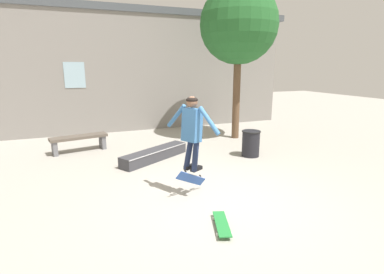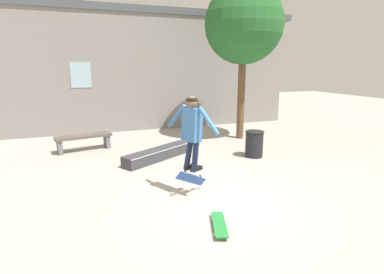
# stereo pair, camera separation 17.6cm
# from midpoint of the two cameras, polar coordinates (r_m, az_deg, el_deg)

# --- Properties ---
(ground_plane) EXTENTS (40.00, 40.00, 0.00)m
(ground_plane) POSITION_cam_midpoint_polar(r_m,az_deg,el_deg) (5.87, 5.33, -11.81)
(ground_plane) COLOR #A39E93
(building_backdrop) EXTENTS (13.24, 0.52, 5.61)m
(building_backdrop) POSITION_cam_midpoint_polar(r_m,az_deg,el_deg) (12.07, -9.21, 12.77)
(building_backdrop) COLOR gray
(building_backdrop) RESTS_ON ground_plane
(tree_right) EXTENTS (2.58, 2.58, 5.12)m
(tree_right) POSITION_cam_midpoint_polar(r_m,az_deg,el_deg) (10.58, 10.34, 20.26)
(tree_right) COLOR brown
(tree_right) RESTS_ON ground_plane
(park_bench) EXTENTS (1.67, 0.74, 0.49)m
(park_bench) POSITION_cam_midpoint_polar(r_m,az_deg,el_deg) (9.51, -19.42, -0.41)
(park_bench) COLOR brown
(park_bench) RESTS_ON ground_plane
(skate_ledge) EXTENTS (2.09, 1.50, 0.30)m
(skate_ledge) POSITION_cam_midpoint_polar(r_m,az_deg,el_deg) (8.22, -5.93, -3.27)
(skate_ledge) COLOR #38383D
(skate_ledge) RESTS_ON ground_plane
(trash_bin) EXTENTS (0.53, 0.53, 0.73)m
(trash_bin) POSITION_cam_midpoint_polar(r_m,az_deg,el_deg) (8.57, 12.34, -1.17)
(trash_bin) COLOR black
(trash_bin) RESTS_ON ground_plane
(skater) EXTENTS (0.67, 1.17, 1.43)m
(skater) POSITION_cam_midpoint_polar(r_m,az_deg,el_deg) (5.61, 0.91, 1.84)
(skater) COLOR teal
(skateboard_flipping) EXTENTS (0.74, 0.39, 0.51)m
(skateboard_flipping) POSITION_cam_midpoint_polar(r_m,az_deg,el_deg) (5.95, 0.70, -7.93)
(skateboard_flipping) COLOR #2D519E
(skateboard_resting) EXTENTS (0.44, 0.81, 0.08)m
(skateboard_resting) POSITION_cam_midpoint_polar(r_m,az_deg,el_deg) (4.93, 6.30, -16.17)
(skateboard_resting) COLOR #237F38
(skateboard_resting) RESTS_ON ground_plane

